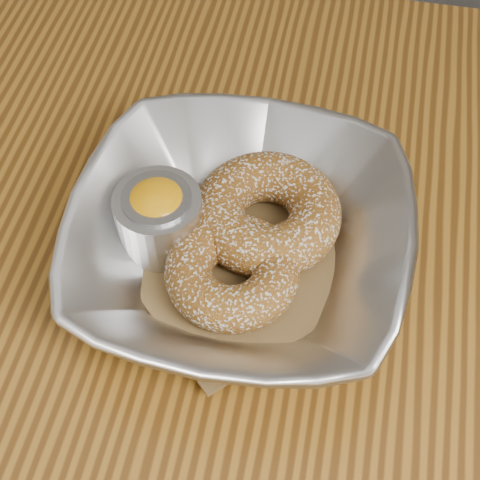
% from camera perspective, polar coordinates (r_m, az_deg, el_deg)
% --- Properties ---
extents(table, '(1.20, 0.80, 0.75)m').
position_cam_1_polar(table, '(0.56, -3.46, -14.04)').
color(table, brown).
rests_on(table, ground_plane).
extents(serving_bowl, '(0.22, 0.22, 0.05)m').
position_cam_1_polar(serving_bowl, '(0.48, 0.00, -0.18)').
color(serving_bowl, silver).
rests_on(serving_bowl, table).
extents(parchment, '(0.21, 0.21, 0.00)m').
position_cam_1_polar(parchment, '(0.50, 0.00, -1.42)').
color(parchment, brown).
rests_on(parchment, table).
extents(donut_back, '(0.12, 0.12, 0.04)m').
position_cam_1_polar(donut_back, '(0.50, 2.13, 2.11)').
color(donut_back, brown).
rests_on(donut_back, parchment).
extents(donut_front, '(0.11, 0.11, 0.03)m').
position_cam_1_polar(donut_front, '(0.47, -0.62, -2.48)').
color(donut_front, brown).
rests_on(donut_front, parchment).
extents(ramekin, '(0.06, 0.06, 0.05)m').
position_cam_1_polar(ramekin, '(0.49, -6.31, 1.84)').
color(ramekin, silver).
rests_on(ramekin, table).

